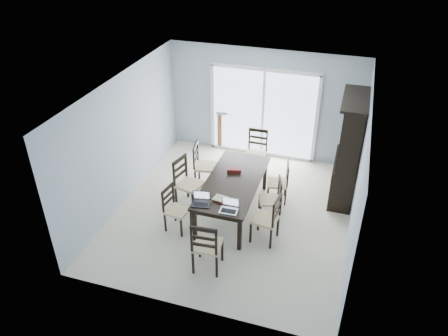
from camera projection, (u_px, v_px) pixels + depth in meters
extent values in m
plane|color=beige|center=(233.00, 212.00, 8.73)|extent=(5.00, 5.00, 0.00)
plane|color=white|center=(234.00, 89.00, 7.37)|extent=(5.00, 5.00, 0.00)
cube|color=#99A8B7|center=(264.00, 104.00, 10.08)|extent=(4.50, 0.02, 2.60)
cube|color=#99A8B7|center=(124.00, 139.00, 8.62)|extent=(0.02, 5.00, 2.60)
cube|color=#99A8B7|center=(359.00, 176.00, 7.48)|extent=(0.02, 5.00, 2.60)
cube|color=gray|center=(270.00, 137.00, 11.60)|extent=(4.50, 2.00, 0.10)
cube|color=#99999E|center=(279.00, 102.00, 12.10)|extent=(4.50, 0.06, 1.10)
cube|color=black|center=(233.00, 182.00, 8.35)|extent=(1.00, 2.20, 0.04)
cube|color=black|center=(233.00, 184.00, 8.38)|extent=(0.88, 2.08, 0.10)
cube|color=black|center=(195.00, 225.00, 7.85)|extent=(0.07, 0.07, 0.69)
cube|color=black|center=(240.00, 234.00, 7.63)|extent=(0.07, 0.07, 0.69)
cube|color=black|center=(227.00, 169.00, 9.47)|extent=(0.07, 0.07, 0.69)
cube|color=black|center=(265.00, 175.00, 9.26)|extent=(0.07, 0.07, 0.69)
cube|color=black|center=(343.00, 178.00, 9.01)|extent=(0.45, 1.30, 0.85)
cube|color=black|center=(353.00, 132.00, 8.44)|extent=(0.38, 1.30, 1.30)
cube|color=black|center=(357.00, 99.00, 8.09)|extent=(0.50, 1.38, 0.05)
cube|color=black|center=(341.00, 140.00, 8.15)|extent=(0.02, 0.36, 1.18)
cube|color=black|center=(342.00, 131.00, 8.49)|extent=(0.02, 0.36, 1.18)
cube|color=black|center=(344.00, 122.00, 8.83)|extent=(0.02, 0.36, 1.18)
cube|color=silver|center=(263.00, 114.00, 10.19)|extent=(2.40, 0.02, 2.10)
cube|color=white|center=(265.00, 70.00, 9.61)|extent=(2.52, 0.05, 0.08)
cube|color=white|center=(263.00, 115.00, 10.18)|extent=(0.06, 0.05, 2.10)
cube|color=white|center=(261.00, 153.00, 10.72)|extent=(2.52, 0.05, 0.05)
cube|color=black|center=(175.00, 212.00, 8.40)|extent=(0.04, 0.04, 0.40)
cube|color=black|center=(165.00, 223.00, 8.13)|extent=(0.04, 0.04, 0.40)
cube|color=black|center=(191.00, 217.00, 8.27)|extent=(0.04, 0.04, 0.40)
cube|color=black|center=(181.00, 228.00, 8.00)|extent=(0.04, 0.04, 0.40)
cube|color=tan|center=(178.00, 211.00, 8.09)|extent=(0.44, 0.44, 0.05)
cube|color=black|center=(188.00, 188.00, 9.06)|extent=(0.05, 0.05, 0.46)
cube|color=black|center=(176.00, 197.00, 8.76)|extent=(0.05, 0.05, 0.46)
cube|color=black|center=(204.00, 193.00, 8.88)|extent=(0.05, 0.05, 0.46)
cube|color=black|center=(193.00, 204.00, 8.59)|extent=(0.05, 0.05, 0.46)
cube|color=tan|center=(190.00, 185.00, 8.69)|extent=(0.54, 0.54, 0.05)
cube|color=black|center=(199.00, 171.00, 9.66)|extent=(0.04, 0.04, 0.44)
cube|color=black|center=(195.00, 180.00, 9.33)|extent=(0.04, 0.04, 0.44)
cube|color=black|center=(216.00, 172.00, 9.60)|extent=(0.04, 0.04, 0.44)
cube|color=black|center=(213.00, 182.00, 9.28)|extent=(0.04, 0.04, 0.44)
cube|color=tan|center=(206.00, 166.00, 9.34)|extent=(0.48, 0.48, 0.05)
cube|color=black|center=(271.00, 239.00, 7.72)|extent=(0.04, 0.04, 0.44)
cube|color=black|center=(278.00, 226.00, 8.01)|extent=(0.04, 0.04, 0.44)
cube|color=black|center=(251.00, 233.00, 7.86)|extent=(0.04, 0.04, 0.44)
cube|color=black|center=(258.00, 221.00, 8.15)|extent=(0.04, 0.04, 0.44)
cube|color=tan|center=(265.00, 219.00, 7.81)|extent=(0.48, 0.48, 0.05)
cube|color=black|center=(278.00, 215.00, 8.34)|extent=(0.04, 0.04, 0.39)
cube|color=black|center=(277.00, 204.00, 8.64)|extent=(0.04, 0.04, 0.39)
cube|color=black|center=(260.00, 215.00, 8.34)|extent=(0.04, 0.04, 0.39)
cube|color=black|center=(259.00, 204.00, 8.64)|extent=(0.04, 0.04, 0.39)
cube|color=tan|center=(269.00, 200.00, 8.38)|extent=(0.48, 0.48, 0.05)
cube|color=black|center=(285.00, 197.00, 8.82)|extent=(0.04, 0.04, 0.40)
cube|color=black|center=(285.00, 188.00, 9.12)|extent=(0.04, 0.04, 0.40)
cube|color=black|center=(268.00, 196.00, 8.85)|extent=(0.04, 0.04, 0.40)
cube|color=black|center=(268.00, 187.00, 9.15)|extent=(0.04, 0.04, 0.40)
cube|color=tan|center=(277.00, 183.00, 8.87)|extent=(0.46, 0.46, 0.05)
cube|color=black|center=(193.00, 263.00, 7.19)|extent=(0.04, 0.04, 0.45)
cube|color=black|center=(217.00, 267.00, 7.12)|extent=(0.04, 0.04, 0.45)
cube|color=black|center=(200.00, 247.00, 7.53)|extent=(0.04, 0.04, 0.45)
cube|color=black|center=(222.00, 250.00, 7.45)|extent=(0.04, 0.04, 0.45)
cube|color=tan|center=(208.00, 245.00, 7.19)|extent=(0.48, 0.48, 0.05)
cube|color=black|center=(266.00, 162.00, 9.97)|extent=(0.04, 0.04, 0.45)
cube|color=black|center=(249.00, 159.00, 10.08)|extent=(0.04, 0.04, 0.45)
cube|color=black|center=(261.00, 170.00, 9.65)|extent=(0.04, 0.04, 0.45)
cube|color=black|center=(244.00, 167.00, 9.75)|extent=(0.04, 0.04, 0.45)
cube|color=tan|center=(255.00, 155.00, 9.73)|extent=(0.45, 0.45, 0.05)
cube|color=black|center=(201.00, 204.00, 7.69)|extent=(0.35, 0.27, 0.02)
cube|color=silver|center=(201.00, 199.00, 7.63)|extent=(0.28, 0.09, 0.17)
cube|color=#B2B1B4|center=(229.00, 211.00, 7.52)|extent=(0.32, 0.23, 0.02)
cube|color=silver|center=(229.00, 206.00, 7.47)|extent=(0.28, 0.04, 0.17)
cube|color=#992C13|center=(220.00, 199.00, 7.80)|extent=(0.28, 0.23, 0.03)
cube|color=gold|center=(221.00, 198.00, 7.79)|extent=(0.28, 0.23, 0.01)
cube|color=black|center=(222.00, 208.00, 7.60)|extent=(0.10, 0.05, 0.01)
cube|color=#521210|center=(234.00, 170.00, 8.61)|extent=(0.30, 0.20, 0.07)
cube|color=brown|center=(256.00, 119.00, 11.36)|extent=(2.10, 1.93, 0.91)
cube|color=gray|center=(257.00, 102.00, 11.10)|extent=(2.16, 1.99, 0.06)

